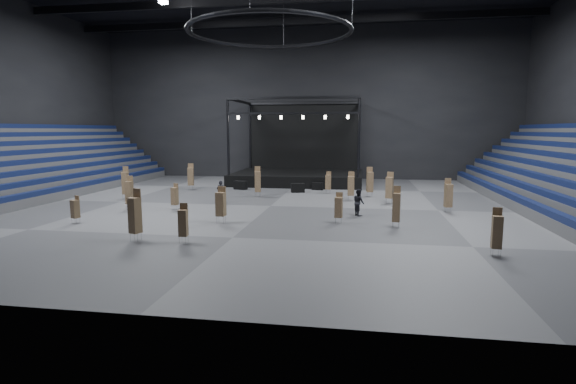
# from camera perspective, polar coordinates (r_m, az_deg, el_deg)

# --- Properties ---
(floor) EXTENTS (50.00, 50.00, 0.00)m
(floor) POSITION_cam_1_polar(r_m,az_deg,el_deg) (34.83, -2.23, -1.78)
(floor) COLOR #4F4E51
(floor) RESTS_ON ground
(wall_back) EXTENTS (50.00, 0.20, 18.00)m
(wall_back) POSITION_cam_1_polar(r_m,az_deg,el_deg) (55.17, 2.12, 11.15)
(wall_back) COLOR black
(wall_back) RESTS_ON ground
(wall_front) EXTENTS (50.00, 0.20, 18.00)m
(wall_front) POSITION_cam_1_polar(r_m,az_deg,el_deg) (14.72, -19.89, 19.88)
(wall_front) COLOR black
(wall_front) RESTS_ON ground
(bleachers_left) EXTENTS (7.20, 40.00, 6.40)m
(bleachers_left) POSITION_cam_1_polar(r_m,az_deg,el_deg) (45.11, -32.14, 1.44)
(bleachers_left) COLOR #454547
(bleachers_left) RESTS_ON floor
(stage) EXTENTS (14.00, 10.00, 9.20)m
(stage) POSITION_cam_1_polar(r_m,az_deg,el_deg) (50.54, 1.41, 2.88)
(stage) COLOR black
(stage) RESTS_ON floor
(truss_ring) EXTENTS (12.30, 12.30, 5.15)m
(truss_ring) POSITION_cam_1_polar(r_m,az_deg,el_deg) (35.08, -2.35, 19.65)
(truss_ring) COLOR black
(truss_ring) RESTS_ON ceiling
(flight_case_left) EXTENTS (1.40, 0.94, 0.85)m
(flight_case_left) POSITION_cam_1_polar(r_m,az_deg,el_deg) (44.68, -6.05, 0.87)
(flight_case_left) COLOR black
(flight_case_left) RESTS_ON floor
(flight_case_mid) EXTENTS (1.39, 0.93, 0.84)m
(flight_case_mid) POSITION_cam_1_polar(r_m,az_deg,el_deg) (42.36, 1.24, 0.52)
(flight_case_mid) COLOR black
(flight_case_mid) RESTS_ON floor
(flight_case_right) EXTENTS (1.14, 0.68, 0.72)m
(flight_case_right) POSITION_cam_1_polar(r_m,az_deg,el_deg) (44.21, 3.78, 0.74)
(flight_case_right) COLOR black
(flight_case_right) RESTS_ON floor
(chair_stack_0) EXTENTS (0.52, 0.52, 2.03)m
(chair_stack_0) POSITION_cam_1_polar(r_m,az_deg,el_deg) (41.75, 5.13, 1.30)
(chair_stack_0) COLOR silver
(chair_stack_0) RESTS_ON floor
(chair_stack_1) EXTENTS (0.67, 0.67, 2.59)m
(chair_stack_1) POSITION_cam_1_polar(r_m,az_deg,el_deg) (45.01, -12.26, 1.98)
(chair_stack_1) COLOR silver
(chair_stack_1) RESTS_ON floor
(chair_stack_2) EXTENTS (0.49, 0.49, 2.48)m
(chair_stack_2) POSITION_cam_1_polar(r_m,az_deg,el_deg) (35.23, -19.50, -0.02)
(chair_stack_2) COLOR silver
(chair_stack_2) RESTS_ON floor
(chair_stack_3) EXTENTS (0.51, 0.51, 1.96)m
(chair_stack_3) POSITION_cam_1_polar(r_m,az_deg,el_deg) (28.36, 6.45, -1.89)
(chair_stack_3) COLOR silver
(chair_stack_3) RESTS_ON floor
(chair_stack_4) EXTENTS (0.66, 0.66, 2.54)m
(chair_stack_4) POSITION_cam_1_polar(r_m,az_deg,el_deg) (36.59, 12.76, 0.61)
(chair_stack_4) COLOR silver
(chair_stack_4) RESTS_ON floor
(chair_stack_5) EXTENTS (0.56, 0.56, 2.45)m
(chair_stack_5) POSITION_cam_1_polar(r_m,az_deg,el_deg) (33.84, 19.70, -0.36)
(chair_stack_5) COLOR silver
(chair_stack_5) RESTS_ON floor
(chair_stack_6) EXTENTS (0.50, 0.50, 2.52)m
(chair_stack_6) POSITION_cam_1_polar(r_m,az_deg,el_deg) (27.66, 13.60, -1.82)
(chair_stack_6) COLOR silver
(chair_stack_6) RESTS_ON floor
(chair_stack_7) EXTENTS (0.51, 0.51, 1.94)m
(chair_stack_7) POSITION_cam_1_polar(r_m,az_deg,el_deg) (34.14, -14.19, -0.47)
(chair_stack_7) COLOR silver
(chair_stack_7) RESTS_ON floor
(chair_stack_8) EXTENTS (0.63, 0.63, 2.67)m
(chair_stack_8) POSITION_cam_1_polar(r_m,az_deg,el_deg) (39.61, -3.87, 1.39)
(chair_stack_8) COLOR silver
(chair_stack_8) RESTS_ON floor
(chair_stack_9) EXTENTS (0.47, 0.47, 2.07)m
(chair_stack_9) POSITION_cam_1_polar(r_m,az_deg,el_deg) (23.94, -13.16, -3.76)
(chair_stack_9) COLOR silver
(chair_stack_9) RESTS_ON floor
(chair_stack_10) EXTENTS (0.62, 0.62, 2.62)m
(chair_stack_10) POSITION_cam_1_polar(r_m,az_deg,el_deg) (40.05, 10.35, 1.33)
(chair_stack_10) COLOR silver
(chair_stack_10) RESTS_ON floor
(chair_stack_11) EXTENTS (0.58, 0.58, 2.31)m
(chair_stack_11) POSITION_cam_1_polar(r_m,az_deg,el_deg) (28.60, -8.52, -1.45)
(chair_stack_11) COLOR silver
(chair_stack_11) RESTS_ON floor
(chair_stack_12) EXTENTS (0.65, 0.65, 2.78)m
(chair_stack_12) POSITION_cam_1_polar(r_m,az_deg,el_deg) (25.01, -18.85, -2.71)
(chair_stack_12) COLOR silver
(chair_stack_12) RESTS_ON floor
(chair_stack_13) EXTENTS (0.54, 0.54, 1.75)m
(chair_stack_13) POSITION_cam_1_polar(r_m,az_deg,el_deg) (31.19, -25.41, -1.91)
(chair_stack_13) COLOR silver
(chair_stack_13) RESTS_ON floor
(chair_stack_14) EXTENTS (0.48, 0.48, 2.27)m
(chair_stack_14) POSITION_cam_1_polar(r_m,az_deg,el_deg) (23.04, 25.00, -4.53)
(chair_stack_14) COLOR silver
(chair_stack_14) RESTS_ON floor
(chair_stack_15) EXTENTS (0.55, 0.55, 2.78)m
(chair_stack_15) POSITION_cam_1_polar(r_m,az_deg,el_deg) (40.68, -19.95, 1.15)
(chair_stack_15) COLOR silver
(chair_stack_15) RESTS_ON floor
(chair_stack_16) EXTENTS (0.54, 0.54, 2.42)m
(chair_stack_16) POSITION_cam_1_polar(r_m,az_deg,el_deg) (37.67, 8.01, 0.84)
(chair_stack_16) COLOR silver
(chair_stack_16) RESTS_ON floor
(man_center) EXTENTS (0.67, 0.45, 1.82)m
(man_center) POSITION_cam_1_polar(r_m,az_deg,el_deg) (36.39, -8.52, 0.01)
(man_center) COLOR black
(man_center) RESTS_ON floor
(crew_member) EXTENTS (1.01, 1.11, 1.85)m
(crew_member) POSITION_cam_1_polar(r_m,az_deg,el_deg) (31.10, 8.98, -1.30)
(crew_member) COLOR black
(crew_member) RESTS_ON floor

